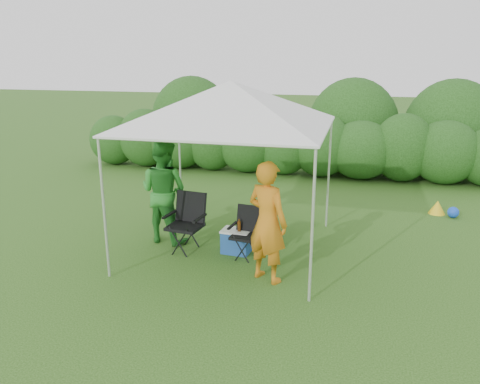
% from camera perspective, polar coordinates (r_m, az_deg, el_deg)
% --- Properties ---
extents(ground, '(70.00, 70.00, 0.00)m').
position_cam_1_polar(ground, '(7.71, -2.02, -8.23)').
color(ground, '#386520').
extents(hedge, '(11.96, 1.53, 1.80)m').
position_cam_1_polar(hedge, '(13.10, 5.36, 5.69)').
color(hedge, '#26561B').
rests_on(hedge, ground).
extents(canopy, '(3.10, 3.10, 2.83)m').
position_cam_1_polar(canopy, '(7.54, -1.12, 10.67)').
color(canopy, silver).
rests_on(canopy, ground).
extents(chair_right, '(0.56, 0.52, 0.84)m').
position_cam_1_polar(chair_right, '(7.68, 0.95, -4.50)').
color(chair_right, black).
rests_on(chair_right, ground).
extents(chair_left, '(0.66, 0.61, 0.98)m').
position_cam_1_polar(chair_left, '(7.97, -6.44, -3.19)').
color(chair_left, black).
rests_on(chair_left, ground).
extents(man, '(0.78, 0.68, 1.80)m').
position_cam_1_polar(man, '(6.74, 3.36, -3.68)').
color(man, orange).
rests_on(man, ground).
extents(woman, '(1.01, 0.85, 1.82)m').
position_cam_1_polar(woman, '(8.31, -9.28, 0.07)').
color(woman, '#2B852B').
rests_on(woman, ground).
extents(cooler, '(0.51, 0.39, 0.40)m').
position_cam_1_polar(cooler, '(7.90, -0.46, -5.99)').
color(cooler, '#224F9D').
rests_on(cooler, ground).
extents(bottle, '(0.06, 0.06, 0.21)m').
position_cam_1_polar(bottle, '(7.74, -0.11, -4.05)').
color(bottle, '#592D0C').
rests_on(bottle, cooler).
extents(lawn_toy, '(0.57, 0.47, 0.28)m').
position_cam_1_polar(lawn_toy, '(10.64, 23.34, -1.86)').
color(lawn_toy, yellow).
rests_on(lawn_toy, ground).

